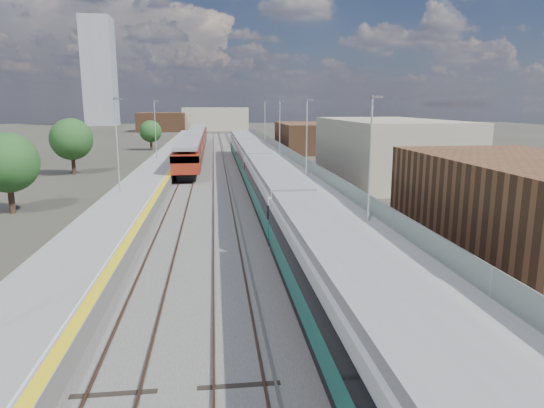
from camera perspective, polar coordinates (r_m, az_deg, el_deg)
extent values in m
plane|color=#47443A|center=(56.33, -4.13, 3.46)|extent=(320.00, 320.00, 0.00)
cube|color=#565451|center=(58.74, -6.45, 3.78)|extent=(10.50, 155.00, 0.06)
cube|color=#4C3323|center=(61.30, -3.63, 4.23)|extent=(0.07, 160.00, 0.14)
cube|color=#4C3323|center=(61.40, -2.28, 4.26)|extent=(0.07, 160.00, 0.14)
cube|color=#4C3323|center=(61.21, -6.91, 4.16)|extent=(0.07, 160.00, 0.14)
cube|color=#4C3323|center=(61.22, -5.56, 4.19)|extent=(0.07, 160.00, 0.14)
cube|color=#4C3323|center=(61.32, -10.19, 4.08)|extent=(0.07, 160.00, 0.14)
cube|color=#4C3323|center=(61.25, -8.84, 4.11)|extent=(0.07, 160.00, 0.14)
cube|color=gray|center=(61.28, -3.94, 4.22)|extent=(0.08, 160.00, 0.10)
cube|color=gray|center=(61.23, -5.25, 4.19)|extent=(0.08, 160.00, 0.10)
cube|color=slate|center=(59.20, 0.84, 4.37)|extent=(4.70, 155.00, 1.00)
cube|color=gray|center=(59.13, 0.84, 4.86)|extent=(4.70, 155.00, 0.03)
cube|color=yellow|center=(58.89, -1.19, 4.85)|extent=(0.40, 155.00, 0.01)
cube|color=gray|center=(59.40, 2.96, 5.45)|extent=(0.06, 155.00, 1.20)
cylinder|color=#9EA0A3|center=(29.35, 11.46, 5.11)|extent=(0.12, 0.12, 7.50)
cube|color=#4C4C4F|center=(29.25, 12.23, 12.22)|extent=(0.70, 0.18, 0.14)
cylinder|color=#9EA0A3|center=(48.68, 4.10, 7.82)|extent=(0.12, 0.12, 7.50)
cube|color=#4C4C4F|center=(48.62, 4.46, 12.11)|extent=(0.70, 0.18, 0.14)
cylinder|color=#9EA0A3|center=(68.39, 0.92, 8.94)|extent=(0.12, 0.12, 7.50)
cube|color=#4C4C4F|center=(68.35, 1.14, 12.00)|extent=(0.70, 0.18, 0.14)
cylinder|color=#9EA0A3|center=(88.23, -0.84, 9.55)|extent=(0.12, 0.12, 7.50)
cube|color=#4C4C4F|center=(88.20, -0.69, 11.92)|extent=(0.70, 0.18, 0.14)
cube|color=slate|center=(59.04, -13.09, 4.05)|extent=(4.30, 155.00, 1.00)
cube|color=gray|center=(58.98, -13.11, 4.54)|extent=(4.30, 155.00, 0.03)
cube|color=yellow|center=(58.80, -11.27, 4.61)|extent=(0.45, 155.00, 0.01)
cube|color=silver|center=(58.82, -11.61, 4.61)|extent=(0.08, 155.00, 0.01)
cylinder|color=#9EA0A3|center=(40.56, -17.76, 6.54)|extent=(0.12, 0.12, 7.50)
cube|color=#4C4C4F|center=(40.39, -17.73, 11.71)|extent=(0.70, 0.18, 0.14)
cylinder|color=#9EA0A3|center=(66.22, -13.57, 8.54)|extent=(0.12, 0.12, 7.50)
cube|color=#4C4C4F|center=(66.12, -13.50, 11.70)|extent=(0.70, 0.18, 0.14)
cube|color=brown|center=(29.40, 27.61, -0.27)|extent=(9.00, 16.00, 5.20)
cube|color=#A79F86|center=(54.20, 13.33, 6.26)|extent=(11.00, 22.00, 6.40)
cube|color=brown|center=(85.32, 3.76, 7.86)|extent=(8.00, 18.00, 4.80)
cube|color=#A79F86|center=(155.77, -6.68, 9.91)|extent=(20.00, 14.00, 7.00)
cube|color=brown|center=(151.58, -12.81, 9.40)|extent=(14.00, 12.00, 5.60)
cube|color=gray|center=(200.61, -19.63, 14.42)|extent=(11.00, 11.00, 40.00)
cube|color=black|center=(16.61, 8.24, -13.96)|extent=(2.62, 18.79, 0.44)
cube|color=#136551|center=(16.30, 8.32, -11.51)|extent=(2.72, 18.79, 1.10)
cube|color=black|center=(15.98, 8.41, -8.65)|extent=(2.77, 18.79, 0.75)
cube|color=silver|center=(15.78, 8.47, -6.61)|extent=(2.72, 18.79, 0.46)
cube|color=gray|center=(15.66, 8.52, -5.21)|extent=(2.41, 18.79, 0.39)
cube|color=black|center=(34.72, 0.05, -0.23)|extent=(2.62, 18.79, 0.44)
cube|color=#136551|center=(34.57, 0.05, 1.02)|extent=(2.72, 18.79, 1.10)
cube|color=black|center=(34.42, 0.05, 2.44)|extent=(2.77, 18.79, 0.75)
cube|color=silver|center=(34.33, 0.05, 3.42)|extent=(2.72, 18.79, 0.46)
cube|color=gray|center=(34.27, 0.05, 4.09)|extent=(2.41, 18.79, 0.39)
cube|color=black|center=(53.65, -2.41, 3.98)|extent=(2.62, 18.79, 0.44)
cube|color=#136551|center=(53.55, -2.41, 4.80)|extent=(2.72, 18.79, 1.10)
cube|color=black|center=(53.46, -2.42, 5.72)|extent=(2.77, 18.79, 0.75)
cube|color=silver|center=(53.40, -2.43, 6.36)|extent=(2.72, 18.79, 0.46)
cube|color=gray|center=(53.36, -2.43, 6.79)|extent=(2.41, 18.79, 0.39)
cube|color=black|center=(72.77, -3.59, 5.99)|extent=(2.62, 18.79, 0.44)
cube|color=#136551|center=(72.70, -3.59, 6.59)|extent=(2.72, 18.79, 1.10)
cube|color=black|center=(72.63, -3.60, 7.27)|extent=(2.77, 18.79, 0.75)
cube|color=silver|center=(72.59, -3.61, 7.74)|extent=(2.72, 18.79, 0.46)
cube|color=gray|center=(72.56, -3.61, 8.06)|extent=(2.41, 18.79, 0.39)
cube|color=black|center=(58.84, -9.63, 4.14)|extent=(1.94, 16.46, 0.67)
cube|color=maroon|center=(58.65, -9.69, 5.70)|extent=(2.85, 19.36, 2.04)
cube|color=black|center=(58.60, -9.70, 6.20)|extent=(2.91, 19.36, 0.71)
cube|color=gray|center=(58.52, -9.74, 7.19)|extent=(2.55, 19.36, 0.41)
cube|color=black|center=(78.56, -8.96, 6.01)|extent=(1.94, 16.46, 0.67)
cube|color=maroon|center=(78.42, -9.00, 7.19)|extent=(2.85, 19.36, 2.04)
cube|color=black|center=(78.38, -9.01, 7.56)|extent=(2.91, 19.36, 0.71)
cube|color=gray|center=(78.32, -9.03, 8.30)|extent=(2.55, 19.36, 0.41)
cube|color=black|center=(98.33, -8.55, 7.13)|extent=(1.94, 16.46, 0.67)
cube|color=maroon|center=(98.22, -8.58, 8.07)|extent=(2.85, 19.36, 2.04)
cube|color=black|center=(98.19, -8.59, 8.37)|extent=(2.91, 19.36, 0.71)
cube|color=gray|center=(98.14, -8.61, 8.96)|extent=(2.55, 19.36, 0.41)
cylinder|color=#382619|center=(41.00, -28.31, 0.49)|extent=(0.44, 0.44, 2.11)
sphere|color=#1D481B|center=(40.63, -28.69, 4.30)|extent=(4.45, 4.45, 4.45)
cylinder|color=#382619|center=(60.78, -22.32, 4.29)|extent=(0.44, 0.44, 2.26)
sphere|color=#1D481B|center=(60.52, -22.53, 7.06)|extent=(4.77, 4.77, 4.77)
cylinder|color=#382619|center=(89.26, -14.01, 6.75)|extent=(0.44, 0.44, 1.83)
sphere|color=#1D481B|center=(89.10, -14.09, 8.29)|extent=(3.87, 3.87, 3.87)
cylinder|color=#382619|center=(78.40, 12.18, 6.26)|extent=(0.44, 0.44, 1.99)
sphere|color=#1D481B|center=(78.21, 12.26, 8.16)|extent=(4.21, 4.21, 4.21)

